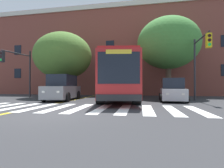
% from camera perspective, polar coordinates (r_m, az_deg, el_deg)
% --- Properties ---
extents(ground_plane, '(120.00, 120.00, 0.00)m').
position_cam_1_polar(ground_plane, '(8.26, -19.54, -9.38)').
color(ground_plane, '#303033').
extents(crosswalk, '(15.79, 4.57, 0.01)m').
position_cam_1_polar(crosswalk, '(10.61, -17.01, -7.38)').
color(crosswalk, white).
rests_on(crosswalk, ground).
extents(lane_line_yellow_inner, '(0.12, 36.00, 0.01)m').
position_cam_1_polar(lane_line_yellow_inner, '(24.19, -4.35, -3.53)').
color(lane_line_yellow_inner, gold).
rests_on(lane_line_yellow_inner, ground).
extents(lane_line_yellow_outer, '(0.12, 36.00, 0.01)m').
position_cam_1_polar(lane_line_yellow_outer, '(24.15, -3.98, -3.54)').
color(lane_line_yellow_outer, gold).
rests_on(lane_line_yellow_outer, ground).
extents(city_bus, '(4.44, 12.44, 3.51)m').
position_cam_1_polar(city_bus, '(15.58, 2.03, 1.84)').
color(city_bus, '#B22323').
rests_on(city_bus, ground).
extents(car_grey_near_lane, '(2.52, 4.95, 2.20)m').
position_cam_1_polar(car_grey_near_lane, '(15.82, -15.80, -1.36)').
color(car_grey_near_lane, slate).
rests_on(car_grey_near_lane, ground).
extents(car_silver_far_lane, '(2.18, 4.03, 1.87)m').
position_cam_1_polar(car_silver_far_lane, '(15.07, 19.09, -2.09)').
color(car_silver_far_lane, '#B7BABF').
rests_on(car_silver_far_lane, ground).
extents(traffic_light_near_corner, '(0.34, 3.63, 5.33)m').
position_cam_1_polar(traffic_light_near_corner, '(15.64, 26.80, 8.18)').
color(traffic_light_near_corner, '#28282D').
rests_on(traffic_light_near_corner, ground).
extents(traffic_light_far_corner, '(0.66, 3.62, 5.08)m').
position_cam_1_polar(traffic_light_far_corner, '(20.25, -28.14, 5.44)').
color(traffic_light_far_corner, '#28282D').
rests_on(traffic_light_far_corner, ground).
extents(street_tree_curbside_large, '(6.60, 6.49, 8.51)m').
position_cam_1_polar(street_tree_curbside_large, '(19.93, 17.89, 12.49)').
color(street_tree_curbside_large, '#4C3D2D').
rests_on(street_tree_curbside_large, ground).
extents(street_tree_curbside_small, '(7.23, 7.10, 7.17)m').
position_cam_1_polar(street_tree_curbside_small, '(20.43, -15.71, 8.80)').
color(street_tree_curbside_small, brown).
rests_on(street_tree_curbside_small, ground).
extents(building_facade, '(35.09, 7.38, 12.43)m').
position_cam_1_polar(building_facade, '(27.30, 0.90, 9.92)').
color(building_facade, brown).
rests_on(building_facade, ground).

